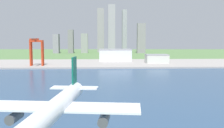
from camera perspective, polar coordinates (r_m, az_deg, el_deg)
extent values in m
plane|color=#597F48|center=(265.28, -1.06, -4.32)|extent=(2400.00, 2400.00, 0.00)
cube|color=#2D4C70|center=(206.54, -0.75, -7.30)|extent=(840.00, 360.00, 0.15)
cube|color=#A19B96|center=(453.32, -1.50, 0.16)|extent=(840.00, 140.00, 2.50)
cylinder|color=white|center=(65.75, -12.09, -9.23)|extent=(9.66, 42.22, 4.73)
cube|color=white|center=(67.87, -11.56, -9.35)|extent=(42.07, 14.05, 0.50)
cube|color=#0C5947|center=(82.58, -8.39, -2.35)|extent=(1.09, 5.06, 11.34)
cube|color=white|center=(83.30, -8.35, -5.25)|extent=(15.30, 6.34, 0.36)
cylinder|color=#4C4F54|center=(65.22, -1.80, -12.25)|extent=(3.28, 6.14, 2.60)
cylinder|color=#4C4F54|center=(71.51, -20.90, -11.00)|extent=(3.28, 6.14, 2.60)
cube|color=red|center=(418.51, -17.74, 2.13)|extent=(2.20, 2.20, 37.49)
cube|color=red|center=(414.01, -15.33, 2.16)|extent=(2.20, 2.20, 37.49)
cube|color=red|center=(426.21, -17.45, 2.21)|extent=(2.20, 2.20, 37.49)
cube|color=red|center=(421.78, -15.08, 2.24)|extent=(2.20, 2.20, 37.49)
cube|color=red|center=(419.25, -16.49, 4.93)|extent=(20.48, 10.00, 2.80)
cube|color=red|center=(408.12, -16.90, 5.29)|extent=(2.60, 45.83, 2.60)
cube|color=silver|center=(484.28, 0.71, 1.94)|extent=(59.61, 34.94, 21.19)
cube|color=gray|center=(483.61, 0.71, 3.27)|extent=(60.81, 35.64, 1.20)
cube|color=silver|center=(454.80, 9.93, 1.12)|extent=(38.09, 26.49, 13.78)
cube|color=gray|center=(454.23, 9.95, 2.06)|extent=(38.85, 27.02, 1.20)
cube|color=gray|center=(772.42, -12.30, 4.44)|extent=(16.60, 24.44, 55.84)
cube|color=gray|center=(766.49, -9.16, 4.97)|extent=(15.07, 23.64, 68.72)
cube|color=gray|center=(771.23, -6.15, 4.62)|extent=(20.09, 16.86, 57.88)
cube|color=gray|center=(802.29, -2.53, 7.47)|extent=(20.74, 24.11, 135.40)
cube|color=#96949D|center=(783.56, -0.09, 7.86)|extent=(21.13, 16.73, 145.02)
cube|color=#91959A|center=(808.78, 2.79, 7.34)|extent=(14.27, 17.86, 132.23)
cube|color=gray|center=(762.60, 6.52, 5.72)|extent=(23.76, 14.96, 87.75)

